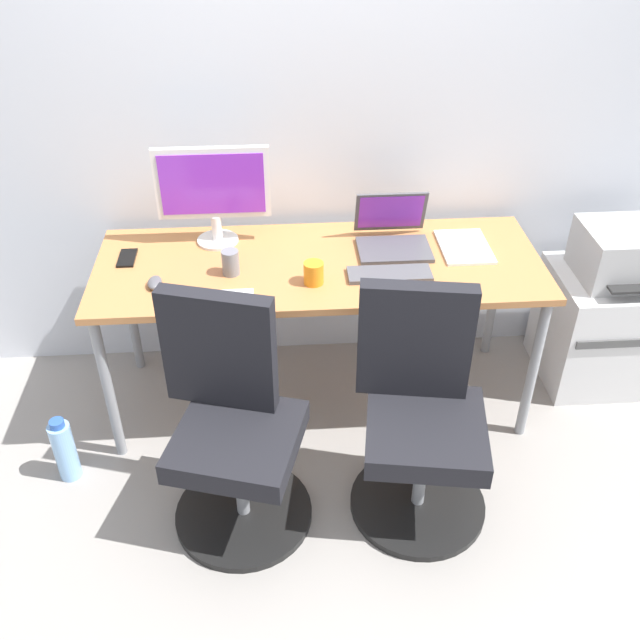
% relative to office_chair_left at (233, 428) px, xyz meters
% --- Properties ---
extents(ground_plane, '(5.28, 5.28, 0.00)m').
position_rel_office_chair_left_xyz_m(ground_plane, '(0.37, 0.63, -0.42)').
color(ground_plane, gray).
extents(back_wall, '(4.40, 0.04, 2.60)m').
position_rel_office_chair_left_xyz_m(back_wall, '(0.37, 1.06, 0.88)').
color(back_wall, silver).
rests_on(back_wall, ground).
extents(desk, '(1.87, 0.70, 0.75)m').
position_rel_office_chair_left_xyz_m(desk, '(0.37, 0.63, 0.26)').
color(desk, '#B77542').
rests_on(desk, ground).
extents(office_chair_left, '(0.55, 0.55, 0.94)m').
position_rel_office_chair_left_xyz_m(office_chair_left, '(0.00, 0.00, 0.00)').
color(office_chair_left, black).
rests_on(office_chair_left, ground).
extents(office_chair_right, '(0.54, 0.54, 0.94)m').
position_rel_office_chair_left_xyz_m(office_chair_right, '(0.70, 0.00, 0.00)').
color(office_chair_right, black).
rests_on(office_chair_right, ground).
extents(side_cabinet, '(0.54, 0.50, 0.56)m').
position_rel_office_chair_left_xyz_m(side_cabinet, '(1.74, 0.72, -0.14)').
color(side_cabinet, silver).
rests_on(side_cabinet, ground).
extents(printer, '(0.38, 0.40, 0.24)m').
position_rel_office_chair_left_xyz_m(printer, '(1.74, 0.72, 0.26)').
color(printer, '#B7B7B7').
rests_on(printer, side_cabinet).
extents(water_bottle_on_floor, '(0.09, 0.09, 0.31)m').
position_rel_office_chair_left_xyz_m(water_bottle_on_floor, '(-0.71, 0.21, -0.28)').
color(water_bottle_on_floor, '#8CBFF2').
rests_on(water_bottle_on_floor, ground).
extents(desktop_monitor, '(0.48, 0.18, 0.43)m').
position_rel_office_chair_left_xyz_m(desktop_monitor, '(-0.07, 0.83, 0.58)').
color(desktop_monitor, silver).
rests_on(desktop_monitor, desk).
extents(open_laptop, '(0.31, 0.29, 0.22)m').
position_rel_office_chair_left_xyz_m(open_laptop, '(0.69, 0.75, 0.38)').
color(open_laptop, '#4C4C51').
rests_on(open_laptop, desk).
extents(keyboard_by_monitor, '(0.34, 0.12, 0.02)m').
position_rel_office_chair_left_xyz_m(keyboard_by_monitor, '(-0.08, 0.36, 0.33)').
color(keyboard_by_monitor, silver).
rests_on(keyboard_by_monitor, desk).
extents(keyboard_by_laptop, '(0.34, 0.12, 0.02)m').
position_rel_office_chair_left_xyz_m(keyboard_by_laptop, '(0.64, 0.50, 0.33)').
color(keyboard_by_laptop, '#515156').
rests_on(keyboard_by_laptop, desk).
extents(mouse_by_monitor, '(0.06, 0.10, 0.03)m').
position_rel_office_chair_left_xyz_m(mouse_by_monitor, '(-0.30, 0.49, 0.34)').
color(mouse_by_monitor, '#515156').
rests_on(mouse_by_monitor, desk).
extents(mouse_by_laptop, '(0.06, 0.10, 0.03)m').
position_rel_office_chair_left_xyz_m(mouse_by_laptop, '(0.71, 0.37, 0.34)').
color(mouse_by_laptop, '#2D2D2D').
rests_on(mouse_by_laptop, desk).
extents(coffee_mug, '(0.08, 0.08, 0.09)m').
position_rel_office_chair_left_xyz_m(coffee_mug, '(0.33, 0.47, 0.37)').
color(coffee_mug, orange).
rests_on(coffee_mug, desk).
extents(pen_cup, '(0.07, 0.07, 0.10)m').
position_rel_office_chair_left_xyz_m(pen_cup, '(0.00, 0.56, 0.38)').
color(pen_cup, slate).
rests_on(pen_cup, desk).
extents(phone_near_laptop, '(0.07, 0.14, 0.01)m').
position_rel_office_chair_left_xyz_m(phone_near_laptop, '(-0.44, 0.71, 0.33)').
color(phone_near_laptop, black).
rests_on(phone_near_laptop, desk).
extents(paper_pile, '(0.21, 0.30, 0.01)m').
position_rel_office_chair_left_xyz_m(paper_pile, '(1.00, 0.70, 0.33)').
color(paper_pile, white).
rests_on(paper_pile, desk).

